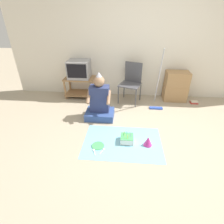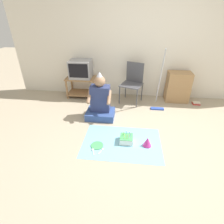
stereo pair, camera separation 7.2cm
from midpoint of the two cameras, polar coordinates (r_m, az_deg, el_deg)
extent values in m
plane|color=tan|center=(2.90, 11.58, -10.71)|extent=(16.00, 16.00, 0.00)
cube|color=silver|center=(4.25, 10.86, 21.57)|extent=(6.40, 0.06, 2.55)
cube|color=#997047|center=(4.34, -10.93, 10.75)|extent=(0.73, 0.44, 0.03)
cube|color=#997047|center=(4.47, -10.46, 6.11)|extent=(0.73, 0.44, 0.02)
cylinder|color=#997047|center=(4.35, -15.53, 7.03)|extent=(0.04, 0.04, 0.49)
cylinder|color=#997047|center=(4.17, -6.81, 6.94)|extent=(0.04, 0.04, 0.49)
cylinder|color=#997047|center=(4.68, -14.08, 8.83)|extent=(0.04, 0.04, 0.49)
cylinder|color=#997047|center=(4.51, -5.91, 8.79)|extent=(0.04, 0.04, 0.49)
cube|color=#99999E|center=(4.27, -11.20, 13.55)|extent=(0.50, 0.42, 0.41)
cube|color=black|center=(4.08, -11.99, 12.88)|extent=(0.44, 0.01, 0.31)
cube|color=#4C4C51|center=(4.00, 5.39, 8.85)|extent=(0.56, 0.54, 0.02)
cube|color=#4C4C51|center=(4.11, 6.47, 12.75)|extent=(0.38, 0.15, 0.46)
cylinder|color=#4C4C51|center=(3.99, 1.54, 5.56)|extent=(0.02, 0.02, 0.43)
cylinder|color=#4C4C51|center=(3.87, 7.22, 4.50)|extent=(0.02, 0.02, 0.43)
cylinder|color=#4C4C51|center=(4.31, 3.47, 7.45)|extent=(0.02, 0.02, 0.43)
cylinder|color=#4C4C51|center=(4.20, 8.77, 6.51)|extent=(0.02, 0.02, 0.43)
cube|color=#A87F51|center=(4.44, 19.29, 5.97)|extent=(0.53, 0.35, 0.36)
cube|color=#A87F51|center=(4.32, 20.06, 10.13)|extent=(0.51, 0.34, 0.33)
cube|color=#2D4CB2|center=(3.96, 13.65, 1.27)|extent=(0.28, 0.09, 0.03)
cylinder|color=#B7B7BC|center=(3.85, 14.50, 10.75)|extent=(0.03, 0.35, 1.25)
cube|color=#B72D28|center=(4.50, 24.76, 2.80)|extent=(0.16, 0.13, 0.03)
cube|color=beige|center=(4.49, 24.90, 3.09)|extent=(0.15, 0.10, 0.03)
cube|color=#334C8C|center=(3.52, -4.54, -0.73)|extent=(0.55, 0.43, 0.14)
cube|color=navy|center=(3.40, -4.65, 4.39)|extent=(0.36, 0.22, 0.51)
sphere|color=#9E7556|center=(3.27, -4.90, 9.94)|extent=(0.21, 0.21, 0.21)
cone|color=silver|center=(3.22, -5.01, 12.17)|extent=(0.11, 0.11, 0.09)
cylinder|color=#9E7556|center=(3.30, -8.27, 4.92)|extent=(0.06, 0.27, 0.21)
cylinder|color=#9E7556|center=(3.24, -1.72, 4.72)|extent=(0.06, 0.27, 0.21)
cube|color=#7FC6E0|center=(2.91, 2.70, -9.82)|extent=(1.27, 0.88, 0.01)
cube|color=white|center=(2.89, 4.20, -8.78)|extent=(0.21, 0.21, 0.10)
cube|color=#4CB266|center=(2.86, 4.24, -7.97)|extent=(0.21, 0.21, 0.01)
cylinder|color=#4C7FE5|center=(2.85, 5.44, -7.42)|extent=(0.01, 0.01, 0.07)
sphere|color=#FFCC4C|center=(2.82, 5.48, -6.73)|extent=(0.01, 0.01, 0.01)
cylinder|color=#4C7FE5|center=(2.87, 5.14, -7.00)|extent=(0.01, 0.01, 0.07)
sphere|color=#FFCC4C|center=(2.85, 5.18, -6.31)|extent=(0.01, 0.01, 0.01)
cylinder|color=#4C7FE5|center=(2.89, 4.17, -6.74)|extent=(0.01, 0.01, 0.07)
sphere|color=#FFCC4C|center=(2.86, 4.20, -6.05)|extent=(0.01, 0.01, 0.01)
cylinder|color=#66C666|center=(2.87, 3.35, -6.98)|extent=(0.01, 0.01, 0.07)
sphere|color=#FFCC4C|center=(2.84, 3.37, -6.28)|extent=(0.01, 0.01, 0.01)
cylinder|color=#66C666|center=(2.84, 3.09, -7.38)|extent=(0.01, 0.01, 0.07)
sphere|color=#FFCC4C|center=(2.82, 3.11, -6.68)|extent=(0.01, 0.01, 0.01)
cylinder|color=yellow|center=(2.80, 3.52, -7.98)|extent=(0.01, 0.01, 0.07)
sphere|color=#FFCC4C|center=(2.78, 3.55, -7.28)|extent=(0.01, 0.01, 0.01)
cylinder|color=yellow|center=(2.80, 4.42, -8.16)|extent=(0.01, 0.01, 0.07)
sphere|color=#FFCC4C|center=(2.77, 4.45, -7.46)|extent=(0.01, 0.01, 0.01)
cylinder|color=#E58CCC|center=(2.81, 5.13, -7.96)|extent=(0.01, 0.01, 0.07)
sphere|color=#FFCC4C|center=(2.78, 5.17, -7.26)|extent=(0.01, 0.01, 0.01)
cone|color=#CC338C|center=(2.85, 10.97, -9.32)|extent=(0.14, 0.14, 0.15)
cylinder|color=#4CB266|center=(2.84, -5.35, -10.89)|extent=(0.20, 0.20, 0.01)
ellipsoid|color=white|center=(2.77, -3.51, -12.02)|extent=(0.04, 0.05, 0.01)
cube|color=white|center=(2.73, -4.27, -12.93)|extent=(0.05, 0.10, 0.01)
ellipsoid|color=white|center=(2.77, -6.74, -12.18)|extent=(0.04, 0.05, 0.01)
cube|color=white|center=(2.72, -6.50, -13.19)|extent=(0.04, 0.10, 0.01)
camera|label=1|loc=(0.04, -90.68, -0.39)|focal=28.00mm
camera|label=2|loc=(0.04, 89.32, 0.39)|focal=28.00mm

